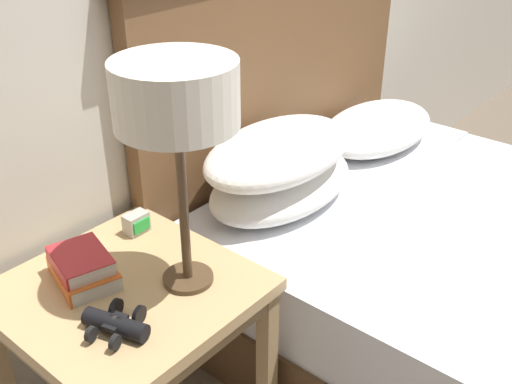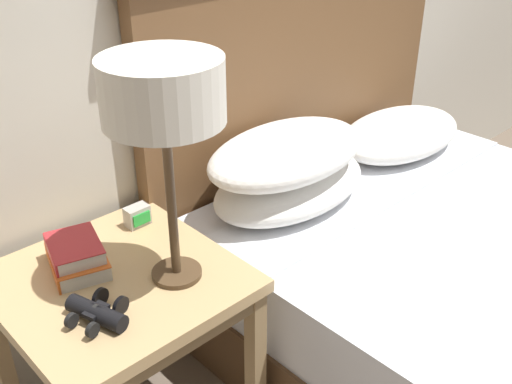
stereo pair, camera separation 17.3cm
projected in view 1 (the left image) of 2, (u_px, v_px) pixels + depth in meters
name	position (u px, v px, depth m)	size (l,w,h in m)	color
nightstand	(129.00, 310.00, 1.55)	(0.58, 0.58, 0.58)	tan
bed	(463.00, 271.00, 2.02)	(1.52, 1.85, 1.26)	#4E3520
table_lamp	(176.00, 100.00, 1.30)	(0.28, 0.28, 0.58)	#4C3823
book_on_nightstand	(83.00, 273.00, 1.53)	(0.19, 0.22, 0.04)	silver
book_stacked_on_top	(80.00, 260.00, 1.51)	(0.17, 0.19, 0.04)	silver
binoculars_pair	(116.00, 324.00, 1.36)	(0.15, 0.16, 0.05)	black
alarm_clock	(137.00, 223.00, 1.72)	(0.07, 0.05, 0.06)	#B7B2A8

